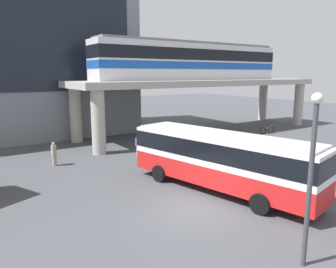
% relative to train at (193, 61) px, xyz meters
% --- Properties ---
extents(ground_plane, '(120.00, 120.00, 0.00)m').
position_rel_train_xyz_m(ground_plane, '(-12.16, -5.69, -7.70)').
color(ground_plane, '#47494F').
extents(elevated_platform, '(28.72, 7.19, 5.73)m').
position_rel_train_xyz_m(elevated_platform, '(1.51, -0.00, -2.75)').
color(elevated_platform, '#ADA89E').
rests_on(elevated_platform, ground_plane).
extents(train, '(21.74, 2.96, 3.84)m').
position_rel_train_xyz_m(train, '(0.00, 0.00, 0.00)').
color(train, silver).
rests_on(train, elevated_platform).
extents(bus_main, '(4.83, 11.33, 3.22)m').
position_rel_train_xyz_m(bus_main, '(-9.30, -14.41, -5.71)').
color(bus_main, red).
rests_on(bus_main, ground_plane).
extents(bicycle_black, '(1.69, 0.70, 1.04)m').
position_rel_train_xyz_m(bicycle_black, '(-6.19, -5.07, -7.34)').
color(bicycle_black, black).
rests_on(bicycle_black, ground_plane).
extents(bicycle_brown, '(1.73, 0.58, 1.04)m').
position_rel_train_xyz_m(bicycle_brown, '(6.75, -4.55, -7.34)').
color(bicycle_brown, black).
rests_on(bicycle_brown, ground_plane).
extents(bicycle_blue, '(1.70, 0.67, 1.04)m').
position_rel_train_xyz_m(bicycle_blue, '(-2.20, -6.29, -7.34)').
color(bicycle_blue, black).
rests_on(bicycle_blue, ground_plane).
extents(bicycle_silver, '(1.72, 0.60, 1.04)m').
position_rel_train_xyz_m(bicycle_silver, '(0.34, -4.63, -7.34)').
color(bicycle_silver, black).
rests_on(bicycle_silver, ground_plane).
extents(pedestrian_walking_across, '(0.44, 0.33, 1.67)m').
position_rel_train_xyz_m(pedestrian_walking_across, '(-9.36, -5.17, -6.92)').
color(pedestrian_walking_across, gray).
rests_on(pedestrian_walking_across, ground_plane).
extents(pedestrian_near_building, '(0.32, 0.42, 1.70)m').
position_rel_train_xyz_m(pedestrian_near_building, '(-15.59, -4.29, -6.90)').
color(pedestrian_near_building, gray).
rests_on(pedestrian_near_building, ground_plane).
extents(lamp_post, '(0.36, 0.36, 5.83)m').
position_rel_train_xyz_m(lamp_post, '(-11.80, -21.20, -4.23)').
color(lamp_post, '#3F3F44').
rests_on(lamp_post, ground_plane).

